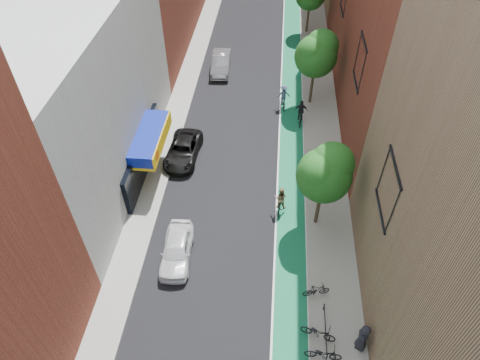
% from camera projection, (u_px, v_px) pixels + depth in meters
% --- Properties ---
extents(bike_lane, '(2.00, 68.00, 0.01)m').
position_uv_depth(bike_lane, '(292.00, 90.00, 39.95)').
color(bike_lane, '#126641').
rests_on(bike_lane, ground).
extents(sidewalk_left, '(2.00, 68.00, 0.15)m').
position_uv_depth(sidewalk_left, '(186.00, 84.00, 40.53)').
color(sidewalk_left, gray).
rests_on(sidewalk_left, ground).
extents(sidewalk_right, '(3.00, 68.00, 0.15)m').
position_uv_depth(sidewalk_right, '(319.00, 91.00, 39.74)').
color(sidewalk_right, gray).
rests_on(sidewalk_right, ground).
extents(building_left_white, '(8.00, 20.00, 12.00)m').
position_uv_depth(building_left_white, '(71.00, 101.00, 28.18)').
color(building_left_white, silver).
rests_on(building_left_white, ground).
extents(tree_near, '(3.40, 3.36, 6.42)m').
position_uv_depth(tree_near, '(326.00, 172.00, 25.25)').
color(tree_near, '#332619').
rests_on(tree_near, ground).
extents(tree_mid, '(3.55, 3.53, 6.74)m').
position_uv_depth(tree_mid, '(317.00, 53.00, 35.01)').
color(tree_mid, '#332619').
rests_on(tree_mid, ground).
extents(parked_car_white, '(1.98, 4.45, 1.49)m').
position_uv_depth(parked_car_white, '(177.00, 249.00, 26.05)').
color(parked_car_white, white).
rests_on(parked_car_white, ground).
extents(parked_car_black, '(2.53, 5.07, 1.38)m').
position_uv_depth(parked_car_black, '(183.00, 150.00, 32.73)').
color(parked_car_black, black).
rests_on(parked_car_black, ground).
extents(parked_car_silver, '(1.94, 4.97, 1.61)m').
position_uv_depth(parked_car_silver, '(221.00, 63.00, 41.93)').
color(parked_car_silver, '#919399').
rests_on(parked_car_silver, ground).
extents(cyclist_lane_near, '(0.93, 1.73, 2.09)m').
position_uv_depth(cyclist_lane_near, '(280.00, 201.00, 28.66)').
color(cyclist_lane_near, black).
rests_on(cyclist_lane_near, ground).
extents(cyclist_lane_mid, '(1.12, 1.73, 2.21)m').
position_uv_depth(cyclist_lane_mid, '(301.00, 115.00, 35.70)').
color(cyclist_lane_mid, black).
rests_on(cyclist_lane_mid, ground).
extents(cyclist_lane_far, '(1.28, 1.88, 2.16)m').
position_uv_depth(cyclist_lane_far, '(283.00, 98.00, 37.36)').
color(cyclist_lane_far, black).
rests_on(cyclist_lane_far, ground).
extents(parked_bike_near, '(2.00, 1.13, 1.00)m').
position_uv_depth(parked_bike_near, '(318.00, 332.00, 22.38)').
color(parked_bike_near, black).
rests_on(parked_bike_near, sidewalk_right).
extents(parked_bike_mid, '(1.64, 0.82, 0.95)m').
position_uv_depth(parked_bike_mid, '(316.00, 290.00, 24.17)').
color(parked_bike_mid, black).
rests_on(parked_bike_mid, sidewalk_right).
extents(parked_bike_far, '(1.93, 0.75, 1.00)m').
position_uv_depth(parked_bike_far, '(323.00, 354.00, 21.57)').
color(parked_bike_far, black).
rests_on(parked_bike_far, sidewalk_right).
extents(pedestrian, '(0.81, 1.06, 1.93)m').
position_uv_depth(pedestrian, '(363.00, 337.00, 21.70)').
color(pedestrian, black).
rests_on(pedestrian, sidewalk_right).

